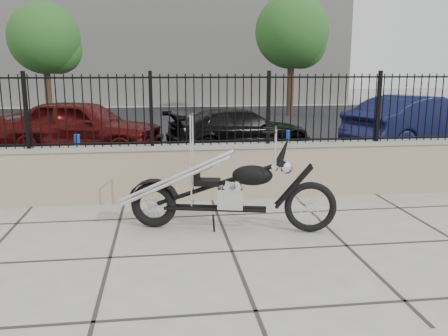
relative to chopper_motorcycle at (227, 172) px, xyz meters
name	(u,v)px	position (x,y,z in m)	size (l,w,h in m)	color
ground_plane	(232,252)	(-0.05, -0.84, -0.83)	(90.00, 90.00, 0.00)	#99968E
parking_lot	(184,128)	(-0.05, 11.66, -0.83)	(30.00, 30.00, 0.00)	black
retaining_wall	(211,172)	(-0.05, 1.66, -0.35)	(14.00, 0.36, 0.96)	gray
iron_fence	(211,110)	(-0.05, 1.66, 0.73)	(14.00, 0.08, 1.20)	black
background_building	(172,40)	(-0.05, 25.66, 3.17)	(22.00, 6.00, 8.00)	beige
chopper_motorcycle	(227,172)	(0.00, 0.00, 0.00)	(2.77, 0.49, 1.66)	black
car_red	(82,126)	(-2.98, 6.59, -0.10)	(1.72, 4.28, 1.46)	#440A09
car_black	(240,130)	(1.25, 6.31, -0.25)	(1.64, 4.04, 1.17)	black
car_blue	(420,122)	(6.35, 6.09, -0.08)	(1.60, 4.58, 1.51)	#0F1438
bollard_a	(78,158)	(-2.58, 3.37, -0.36)	(0.11, 0.11, 0.95)	#0B22B2
bollard_b	(288,149)	(2.01, 4.16, -0.41)	(0.10, 0.10, 0.85)	#0C50B9
tree_left	(44,35)	(-5.87, 15.94, 2.83)	(3.10, 3.10, 5.23)	#382619
tree_right	(292,28)	(5.31, 16.06, 3.24)	(3.45, 3.45, 5.82)	#382619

